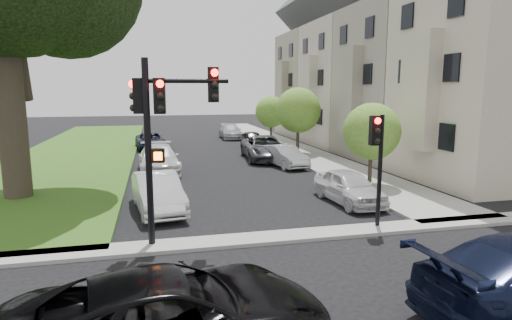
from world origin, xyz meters
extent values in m
plane|color=black|center=(0.00, 0.00, 0.00)|extent=(140.00, 140.00, 0.00)
cube|color=#37611E|center=(-9.00, 24.00, 0.06)|extent=(8.00, 44.00, 0.12)
cube|color=#9E9C95|center=(6.75, 24.00, 0.06)|extent=(3.50, 44.00, 0.12)
cube|color=#9E9C95|center=(0.00, 2.00, 0.06)|extent=(60.00, 1.00, 0.12)
cube|color=tan|center=(12.50, 8.00, 5.00)|extent=(7.00, 7.40, 10.00)
cube|color=tan|center=(8.65, 8.00, 4.50)|extent=(0.70, 2.20, 5.50)
cube|color=black|center=(8.95, 8.00, 5.50)|extent=(0.08, 3.60, 6.00)
cube|color=tan|center=(12.50, 15.50, 5.00)|extent=(7.00, 7.40, 10.00)
cube|color=tan|center=(8.65, 15.50, 4.50)|extent=(0.70, 2.20, 5.50)
cube|color=black|center=(8.95, 15.50, 5.50)|extent=(0.08, 3.60, 6.00)
cube|color=beige|center=(12.50, 23.00, 5.00)|extent=(7.00, 7.40, 10.00)
cube|color=beige|center=(8.65, 23.00, 4.50)|extent=(0.70, 2.20, 5.50)
cube|color=black|center=(8.95, 23.00, 5.50)|extent=(0.08, 3.60, 6.00)
cube|color=gray|center=(12.50, 30.50, 5.00)|extent=(7.00, 7.40, 10.00)
cube|color=#4D4D4F|center=(12.50, 30.50, 12.47)|extent=(7.00, 7.55, 7.00)
cube|color=gray|center=(8.65, 30.50, 4.50)|extent=(0.70, 2.20, 5.50)
cube|color=black|center=(8.95, 30.50, 5.50)|extent=(0.08, 3.60, 6.00)
cylinder|color=#2F271B|center=(-9.29, 9.28, 4.05)|extent=(1.11, 1.11, 8.09)
cylinder|color=#2F271B|center=(6.20, 7.85, 0.95)|extent=(0.19, 0.19, 1.90)
sphere|color=#4C821E|center=(6.20, 7.85, 2.66)|extent=(2.66, 2.66, 2.66)
cylinder|color=#2F271B|center=(6.20, 18.33, 1.13)|extent=(0.23, 0.23, 2.26)
sphere|color=#4C821E|center=(6.20, 18.33, 3.16)|extent=(3.16, 3.16, 3.16)
cylinder|color=#2F271B|center=(6.20, 25.45, 0.97)|extent=(0.19, 0.19, 1.94)
sphere|color=#4C821E|center=(6.20, 25.45, 2.71)|extent=(2.71, 2.71, 2.71)
cylinder|color=black|center=(-3.80, 2.20, 2.71)|extent=(0.21, 0.21, 5.43)
cylinder|color=black|center=(-2.65, 2.20, 4.80)|extent=(2.29, 0.43, 0.13)
cube|color=black|center=(-3.43, 2.20, 4.38)|extent=(0.35, 0.31, 0.99)
cube|color=black|center=(-1.92, 2.20, 4.70)|extent=(0.35, 0.31, 0.99)
cube|color=black|center=(-4.01, 2.46, 4.38)|extent=(0.31, 0.35, 0.99)
sphere|color=#FF0C05|center=(-3.43, 2.04, 4.72)|extent=(0.21, 0.21, 0.21)
sphere|color=black|center=(-3.43, 2.04, 4.05)|extent=(0.21, 0.21, 0.21)
cube|color=black|center=(-3.54, 2.20, 2.71)|extent=(0.40, 0.31, 0.40)
cube|color=#FF5905|center=(-3.54, 2.05, 2.71)|extent=(0.23, 0.03, 0.23)
cylinder|color=black|center=(3.47, 2.20, 1.89)|extent=(0.15, 0.15, 3.77)
cube|color=black|center=(3.23, 2.20, 3.28)|extent=(0.32, 0.28, 0.94)
sphere|color=#FF0C05|center=(3.23, 2.05, 3.60)|extent=(0.20, 0.20, 0.20)
imported|color=black|center=(-3.45, -3.31, 0.77)|extent=(5.91, 3.41, 1.55)
imported|color=silver|center=(3.98, 5.45, 0.68)|extent=(1.87, 4.09, 1.36)
imported|color=#999BA0|center=(3.94, 14.07, 0.64)|extent=(2.06, 4.09, 1.29)
imported|color=#3F4247|center=(3.44, 16.89, 0.79)|extent=(2.98, 5.82, 1.57)
imported|color=black|center=(3.90, 22.64, 0.67)|extent=(1.83, 4.03, 1.34)
imported|color=#999BA0|center=(3.41, 29.73, 0.67)|extent=(2.01, 4.69, 1.35)
imported|color=silver|center=(-3.57, 6.02, 0.72)|extent=(2.13, 4.55, 1.44)
imported|color=silver|center=(-3.44, 13.99, 0.76)|extent=(2.37, 5.34, 1.52)
imported|color=black|center=(-3.92, 23.92, 0.64)|extent=(2.57, 4.79, 1.28)
camera|label=1|loc=(-3.60, -10.13, 4.55)|focal=30.00mm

